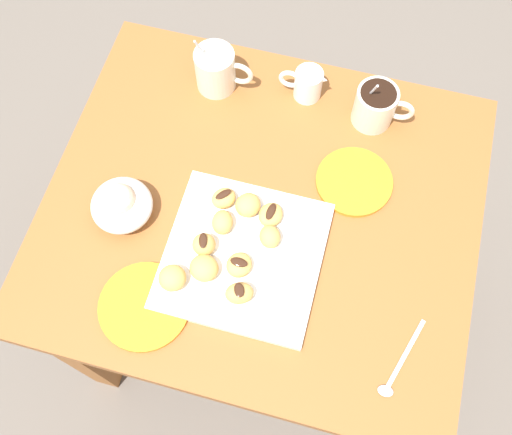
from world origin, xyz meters
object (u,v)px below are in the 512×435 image
cream_pitcher_white (307,83)px  saucer_orange_left (354,182)px  beignet_0 (248,205)px  beignet_9 (270,237)px  dining_table (261,235)px  pastry_plate_square (243,256)px  beignet_7 (172,278)px  beignet_8 (271,215)px  coffee_mug_cream_left (216,69)px  beignet_2 (224,198)px  beignet_6 (204,268)px  beignet_3 (239,293)px  ice_cream_bowl (121,204)px  beignet_1 (204,244)px  beignet_4 (239,265)px  beignet_5 (222,222)px  coffee_mug_cream_right (376,105)px  saucer_orange_right (144,306)px

cream_pitcher_white → saucer_orange_left: size_ratio=0.67×
beignet_0 → beignet_9: size_ratio=1.11×
dining_table → pastry_plate_square: (-0.01, -0.11, 0.16)m
dining_table → pastry_plate_square: size_ratio=2.92×
beignet_7 → beignet_8: size_ratio=0.98×
cream_pitcher_white → beignet_9: (0.01, -0.36, -0.01)m
coffee_mug_cream_left → beignet_2: bearing=-70.8°
beignet_2 → beignet_6: beignet_6 is taller
beignet_7 → beignet_3: bearing=1.9°
beignet_6 → beignet_8: size_ratio=1.05×
ice_cream_bowl → beignet_1: (0.18, -0.04, -0.00)m
beignet_8 → beignet_2: bearing=174.3°
coffee_mug_cream_left → beignet_0: (0.15, -0.28, -0.02)m
beignet_6 → beignet_4: bearing=22.0°
beignet_4 → beignet_6: 0.07m
dining_table → saucer_orange_left: (0.17, 0.10, 0.15)m
beignet_2 → beignet_5: 0.05m
beignet_2 → beignet_8: beignet_2 is taller
beignet_3 → beignet_9: size_ratio=1.13×
pastry_plate_square → beignet_9: (0.04, 0.04, 0.03)m
beignet_8 → beignet_1: bearing=-138.2°
ice_cream_bowl → beignet_0: 0.25m
coffee_mug_cream_right → beignet_2: bearing=-131.6°
beignet_6 → beignet_7: bearing=-146.5°
cream_pitcher_white → dining_table: bearing=-94.7°
saucer_orange_left → beignet_4: (-0.18, -0.24, 0.03)m
dining_table → cream_pitcher_white: bearing=85.3°
beignet_1 → beignet_7: bearing=-115.2°
dining_table → saucer_orange_right: size_ratio=5.05×
ice_cream_bowl → beignet_8: size_ratio=2.31×
beignet_0 → beignet_9: (0.06, -0.05, -0.00)m
beignet_3 → ice_cream_bowl: bearing=157.5°
saucer_orange_left → beignet_3: size_ratio=2.98×
pastry_plate_square → beignet_6: size_ratio=5.36×
dining_table → beignet_4: beignet_4 is taller
coffee_mug_cream_left → beignet_4: (0.16, -0.40, -0.02)m
beignet_3 → beignet_7: (-0.13, -0.00, 0.00)m
beignet_2 → beignet_3: size_ratio=0.93×
coffee_mug_cream_right → beignet_6: (-0.24, -0.43, -0.01)m
beignet_7 → saucer_orange_right: bearing=-124.9°
beignet_1 → coffee_mug_cream_left: bearing=103.0°
dining_table → beignet_2: size_ratio=17.61×
cream_pitcher_white → beignet_3: 0.48m
saucer_orange_right → beignet_7: bearing=55.1°
beignet_1 → beignet_2: (0.01, 0.10, -0.00)m
beignet_2 → beignet_9: bearing=-27.4°
beignet_3 → saucer_orange_right: bearing=-159.8°
coffee_mug_cream_left → cream_pitcher_white: size_ratio=1.45×
beignet_1 → beignet_3: size_ratio=0.85×
coffee_mug_cream_left → beignet_7: 0.47m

